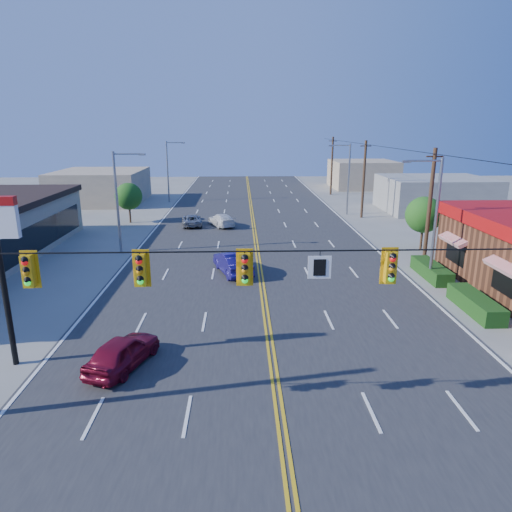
{
  "coord_description": "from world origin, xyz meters",
  "views": [
    {
      "loc": [
        -1.31,
        -13.87,
        9.79
      ],
      "look_at": [
        -0.4,
        12.83,
        2.2
      ],
      "focal_mm": 32.0,
      "sensor_mm": 36.0,
      "label": 1
    }
  ],
  "objects_px": {
    "car_white": "(221,220)",
    "car_silver": "(192,221)",
    "signal_span": "(278,284)",
    "car_magenta": "(123,353)",
    "car_blue": "(233,263)"
  },
  "relations": [
    {
      "from": "signal_span",
      "to": "car_white",
      "type": "bearing_deg",
      "value": 95.68
    },
    {
      "from": "car_magenta",
      "to": "car_white",
      "type": "height_order",
      "value": "car_magenta"
    },
    {
      "from": "car_white",
      "to": "car_magenta",
      "type": "bearing_deg",
      "value": 61.66
    },
    {
      "from": "car_white",
      "to": "car_silver",
      "type": "xyz_separation_m",
      "value": [
        -3.03,
        0.23,
        -0.05
      ]
    },
    {
      "from": "car_white",
      "to": "car_silver",
      "type": "height_order",
      "value": "car_white"
    },
    {
      "from": "car_silver",
      "to": "signal_span",
      "type": "bearing_deg",
      "value": 92.81
    },
    {
      "from": "car_blue",
      "to": "car_silver",
      "type": "distance_m",
      "value": 16.46
    },
    {
      "from": "signal_span",
      "to": "car_white",
      "type": "relative_size",
      "value": 5.66
    },
    {
      "from": "car_blue",
      "to": "car_white",
      "type": "relative_size",
      "value": 1.08
    },
    {
      "from": "signal_span",
      "to": "car_silver",
      "type": "distance_m",
      "value": 32.83
    },
    {
      "from": "car_magenta",
      "to": "car_blue",
      "type": "xyz_separation_m",
      "value": [
        4.41,
        12.58,
        0.09
      ]
    },
    {
      "from": "car_white",
      "to": "signal_span",
      "type": "bearing_deg",
      "value": 73.47
    },
    {
      "from": "car_magenta",
      "to": "car_blue",
      "type": "bearing_deg",
      "value": -90.1
    },
    {
      "from": "car_blue",
      "to": "car_silver",
      "type": "height_order",
      "value": "car_blue"
    },
    {
      "from": "signal_span",
      "to": "car_magenta",
      "type": "xyz_separation_m",
      "value": [
        -6.18,
        3.52,
        -4.21
      ]
    }
  ]
}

